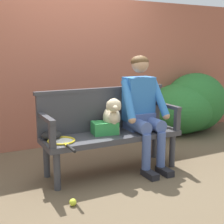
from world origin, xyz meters
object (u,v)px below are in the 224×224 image
object	(u,v)px
person_seated	(142,107)
dog_on_bench	(112,115)
sports_bag	(105,128)
baseball_glove	(52,135)
tennis_racket	(62,141)
tennis_ball	(73,202)
garden_bench	(112,139)

from	to	relation	value
person_seated	dog_on_bench	world-z (taller)	person_seated
sports_bag	baseball_glove	bearing A→B (deg)	173.94
person_seated	tennis_racket	distance (m)	1.04
tennis_ball	sports_bag	bearing A→B (deg)	44.41
baseball_glove	sports_bag	bearing A→B (deg)	-4.12
sports_bag	dog_on_bench	bearing A→B (deg)	-11.45
baseball_glove	sports_bag	size ratio (longest dim) A/B	0.79
tennis_racket	baseball_glove	size ratio (longest dim) A/B	2.56
garden_bench	sports_bag	distance (m)	0.16
tennis_racket	sports_bag	distance (m)	0.55
dog_on_bench	tennis_racket	world-z (taller)	dog_on_bench
baseball_glove	person_seated	bearing A→B (deg)	-3.74
sports_bag	garden_bench	bearing A→B (deg)	-21.22
baseball_glove	sports_bag	xyz separation A→B (m)	(0.60, -0.06, 0.03)
dog_on_bench	tennis_racket	xyz separation A→B (m)	(-0.62, -0.08, -0.20)
person_seated	sports_bag	xyz separation A→B (m)	(-0.47, 0.04, -0.20)
person_seated	sports_bag	distance (m)	0.51
dog_on_bench	tennis_ball	bearing A→B (deg)	-140.14
person_seated	tennis_racket	size ratio (longest dim) A/B	2.35
dog_on_bench	tennis_racket	distance (m)	0.66
person_seated	dog_on_bench	xyz separation A→B (m)	(-0.38, 0.03, -0.06)
dog_on_bench	tennis_ball	size ratio (longest dim) A/B	6.30
garden_bench	tennis_ball	size ratio (longest dim) A/B	24.09
person_seated	garden_bench	bearing A→B (deg)	178.15
garden_bench	tennis_racket	distance (m)	0.62
tennis_racket	sports_bag	world-z (taller)	sports_bag
tennis_racket	sports_bag	xyz separation A→B (m)	(0.53, 0.10, 0.06)
tennis_racket	sports_bag	size ratio (longest dim) A/B	2.01
person_seated	tennis_ball	size ratio (longest dim) A/B	20.05
garden_bench	tennis_ball	distance (m)	0.97
garden_bench	baseball_glove	xyz separation A→B (m)	(-0.67, 0.09, 0.11)
baseball_glove	tennis_racket	bearing A→B (deg)	-66.82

